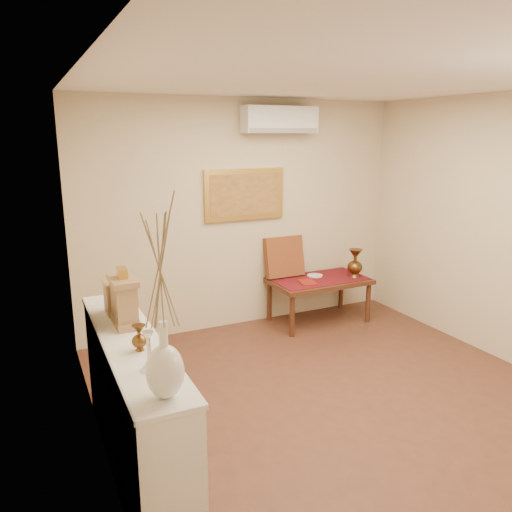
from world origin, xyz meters
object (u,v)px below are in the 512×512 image
display_ledge (134,405)px  low_table (319,284)px  brass_urn_tall (355,260)px  mantel_clock (124,300)px  wooden_chest (116,297)px  white_vase (162,301)px

display_ledge → low_table: display_ledge is taller
brass_urn_tall → low_table: (-0.44, 0.12, -0.29)m
display_ledge → mantel_clock: size_ratio=4.93×
display_ledge → wooden_chest: size_ratio=8.28×
mantel_clock → wooden_chest: 0.26m
brass_urn_tall → wooden_chest: 3.35m
brass_urn_tall → mantel_clock: size_ratio=1.04×
low_table → brass_urn_tall: bearing=-15.4°
white_vase → brass_urn_tall: 4.12m
brass_urn_tall → white_vase: bearing=-139.9°
mantel_clock → wooden_chest: bearing=93.1°
brass_urn_tall → low_table: bearing=164.6°
mantel_clock → white_vase: bearing=-90.7°
white_vase → wooden_chest: size_ratio=4.24×
display_ledge → low_table: bearing=35.1°
brass_urn_tall → low_table: 0.54m
display_ledge → low_table: (2.67, 1.88, -0.01)m
brass_urn_tall → mantel_clock: (-3.09, -1.49, 0.38)m
white_vase → brass_urn_tall: bearing=40.1°
mantel_clock → low_table: mantel_clock is taller
wooden_chest → white_vase: bearing=-90.0°
brass_urn_tall → low_table: brass_urn_tall is taller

